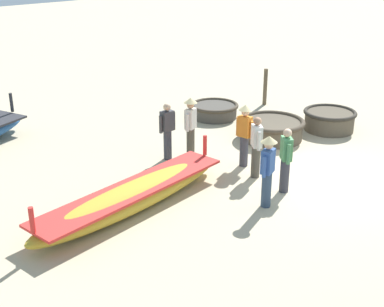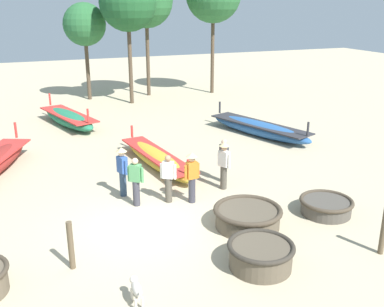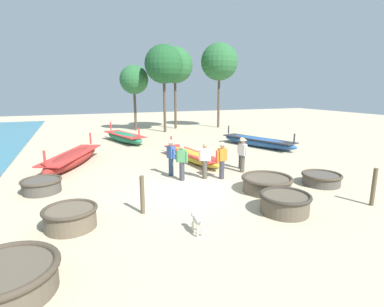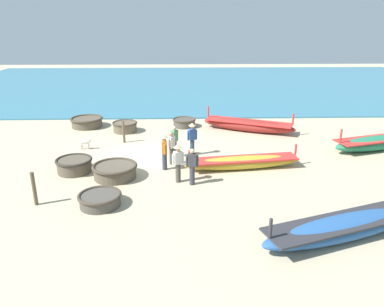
{
  "view_description": "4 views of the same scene",
  "coord_description": "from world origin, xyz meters",
  "px_view_note": "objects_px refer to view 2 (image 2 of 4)",
  "views": [
    {
      "loc": [
        -6.92,
        10.54,
        5.58
      ],
      "look_at": [
        1.56,
        3.0,
        0.99
      ],
      "focal_mm": 50.0,
      "sensor_mm": 36.0,
      "label": 1
    },
    {
      "loc": [
        -2.97,
        -11.22,
        6.07
      ],
      "look_at": [
        2.56,
        2.7,
        0.99
      ],
      "focal_mm": 42.0,
      "sensor_mm": 36.0,
      "label": 2
    },
    {
      "loc": [
        -4.02,
        -10.33,
        3.86
      ],
      "look_at": [
        1.34,
        3.17,
        0.73
      ],
      "focal_mm": 28.0,
      "sensor_mm": 36.0,
      "label": 3
    },
    {
      "loc": [
        17.73,
        1.71,
        6.5
      ],
      "look_at": [
        1.93,
        2.17,
        0.79
      ],
      "focal_mm": 35.0,
      "sensor_mm": 36.0,
      "label": 4
    }
  ],
  "objects_px": {
    "coracle_front_left": "(248,216)",
    "fisherman_crouching": "(122,168)",
    "coracle_nearest": "(261,254)",
    "long_boat_red_hull": "(69,118)",
    "tree_right_mid": "(84,25)",
    "fisherman_standing_left": "(224,162)",
    "fisherman_by_coracle": "(168,177)",
    "mooring_post_shoreline": "(384,230)",
    "long_boat_green_hull": "(157,159)",
    "tree_left_mid": "(146,1)",
    "long_boat_white_hull": "(259,128)",
    "coracle_front_right": "(326,206)",
    "fisherman_hauling": "(136,181)",
    "tree_tall_back": "(128,3)",
    "dog": "(136,288)",
    "mooring_post_mid_beach": "(71,245)",
    "fisherman_standing_right": "(192,174)",
    "fisherman_with_hat": "(224,159)"
  },
  "relations": [
    {
      "from": "tree_right_mid",
      "to": "tree_left_mid",
      "type": "height_order",
      "value": "tree_left_mid"
    },
    {
      "from": "fisherman_with_hat",
      "to": "tree_right_mid",
      "type": "height_order",
      "value": "tree_right_mid"
    },
    {
      "from": "long_boat_white_hull",
      "to": "fisherman_hauling",
      "type": "bearing_deg",
      "value": -144.03
    },
    {
      "from": "long_boat_red_hull",
      "to": "fisherman_standing_right",
      "type": "bearing_deg",
      "value": -77.43
    },
    {
      "from": "fisherman_hauling",
      "to": "dog",
      "type": "height_order",
      "value": "fisherman_hauling"
    },
    {
      "from": "fisherman_by_coracle",
      "to": "mooring_post_shoreline",
      "type": "height_order",
      "value": "fisherman_by_coracle"
    },
    {
      "from": "fisherman_crouching",
      "to": "tree_left_mid",
      "type": "distance_m",
      "value": 17.58
    },
    {
      "from": "long_boat_red_hull",
      "to": "tree_left_mid",
      "type": "bearing_deg",
      "value": 45.26
    },
    {
      "from": "coracle_front_right",
      "to": "coracle_front_left",
      "type": "bearing_deg",
      "value": 177.13
    },
    {
      "from": "fisherman_by_coracle",
      "to": "fisherman_standing_right",
      "type": "relative_size",
      "value": 0.94
    },
    {
      "from": "fisherman_standing_right",
      "to": "dog",
      "type": "distance_m",
      "value": 5.24
    },
    {
      "from": "coracle_front_right",
      "to": "fisherman_by_coracle",
      "type": "xyz_separation_m",
      "value": [
        -4.13,
        2.55,
        0.58
      ]
    },
    {
      "from": "fisherman_standing_right",
      "to": "fisherman_hauling",
      "type": "xyz_separation_m",
      "value": [
        -1.7,
        0.42,
        -0.12
      ]
    },
    {
      "from": "coracle_nearest",
      "to": "tree_left_mid",
      "type": "height_order",
      "value": "tree_left_mid"
    },
    {
      "from": "fisherman_with_hat",
      "to": "mooring_post_shoreline",
      "type": "xyz_separation_m",
      "value": [
        1.64,
        -5.83,
        -0.19
      ]
    },
    {
      "from": "coracle_front_right",
      "to": "coracle_front_left",
      "type": "distance_m",
      "value": 2.6
    },
    {
      "from": "coracle_nearest",
      "to": "fisherman_by_coracle",
      "type": "relative_size",
      "value": 1.04
    },
    {
      "from": "coracle_front_right",
      "to": "long_boat_white_hull",
      "type": "height_order",
      "value": "long_boat_white_hull"
    },
    {
      "from": "coracle_nearest",
      "to": "long_boat_red_hull",
      "type": "distance_m",
      "value": 15.28
    },
    {
      "from": "coracle_front_left",
      "to": "fisherman_crouching",
      "type": "xyz_separation_m",
      "value": [
        -2.76,
        3.42,
        0.63
      ]
    },
    {
      "from": "long_boat_green_hull",
      "to": "tree_tall_back",
      "type": "xyz_separation_m",
      "value": [
        1.96,
        11.52,
        5.7
      ]
    },
    {
      "from": "coracle_nearest",
      "to": "long_boat_red_hull",
      "type": "xyz_separation_m",
      "value": [
        -2.62,
        15.06,
        0.04
      ]
    },
    {
      "from": "long_boat_white_hull",
      "to": "tree_right_mid",
      "type": "height_order",
      "value": "tree_right_mid"
    },
    {
      "from": "coracle_front_right",
      "to": "fisherman_standing_right",
      "type": "height_order",
      "value": "fisherman_standing_right"
    },
    {
      "from": "coracle_front_right",
      "to": "fisherman_hauling",
      "type": "distance_m",
      "value": 5.82
    },
    {
      "from": "coracle_front_right",
      "to": "fisherman_standing_left",
      "type": "distance_m",
      "value": 3.59
    },
    {
      "from": "long_boat_green_hull",
      "to": "dog",
      "type": "distance_m",
      "value": 8.4
    },
    {
      "from": "tree_right_mid",
      "to": "coracle_front_left",
      "type": "bearing_deg",
      "value": -86.47
    },
    {
      "from": "tree_right_mid",
      "to": "dog",
      "type": "bearing_deg",
      "value": -96.91
    },
    {
      "from": "long_boat_green_hull",
      "to": "fisherman_crouching",
      "type": "distance_m",
      "value": 3.03
    },
    {
      "from": "fisherman_hauling",
      "to": "tree_tall_back",
      "type": "relative_size",
      "value": 0.2
    },
    {
      "from": "long_boat_red_hull",
      "to": "mooring_post_mid_beach",
      "type": "relative_size",
      "value": 4.25
    },
    {
      "from": "tree_right_mid",
      "to": "fisherman_standing_left",
      "type": "bearing_deg",
      "value": -84.01
    },
    {
      "from": "long_boat_white_hull",
      "to": "mooring_post_shoreline",
      "type": "bearing_deg",
      "value": -103.21
    },
    {
      "from": "fisherman_standing_left",
      "to": "tree_right_mid",
      "type": "xyz_separation_m",
      "value": [
        -1.75,
        16.66,
        3.74
      ]
    },
    {
      "from": "coracle_nearest",
      "to": "fisherman_by_coracle",
      "type": "xyz_separation_m",
      "value": [
        -0.84,
        4.34,
        0.49
      ]
    },
    {
      "from": "long_boat_green_hull",
      "to": "tree_left_mid",
      "type": "relative_size",
      "value": 0.7
    },
    {
      "from": "tree_tall_back",
      "to": "dog",
      "type": "bearing_deg",
      "value": -104.13
    },
    {
      "from": "long_boat_green_hull",
      "to": "fisherman_by_coracle",
      "type": "distance_m",
      "value": 3.4
    },
    {
      "from": "coracle_nearest",
      "to": "mooring_post_mid_beach",
      "type": "distance_m",
      "value": 4.51
    },
    {
      "from": "long_boat_red_hull",
      "to": "fisherman_by_coracle",
      "type": "distance_m",
      "value": 10.87
    },
    {
      "from": "fisherman_standing_right",
      "to": "tree_tall_back",
      "type": "bearing_deg",
      "value": 82.74
    },
    {
      "from": "long_boat_white_hull",
      "to": "fisherman_with_hat",
      "type": "relative_size",
      "value": 3.79
    },
    {
      "from": "coracle_nearest",
      "to": "long_boat_red_hull",
      "type": "height_order",
      "value": "long_boat_red_hull"
    },
    {
      "from": "long_boat_white_hull",
      "to": "fisherman_standing_left",
      "type": "bearing_deg",
      "value": -129.92
    },
    {
      "from": "tree_tall_back",
      "to": "fisherman_standing_left",
      "type": "bearing_deg",
      "value": -92.06
    },
    {
      "from": "long_boat_white_hull",
      "to": "long_boat_red_hull",
      "type": "distance_m",
      "value": 9.72
    },
    {
      "from": "coracle_front_right",
      "to": "fisherman_crouching",
      "type": "height_order",
      "value": "fisherman_crouching"
    },
    {
      "from": "fisherman_standing_right",
      "to": "tree_right_mid",
      "type": "bearing_deg",
      "value": 91.15
    },
    {
      "from": "fisherman_standing_right",
      "to": "tree_tall_back",
      "type": "distance_m",
      "value": 16.05
    }
  ]
}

